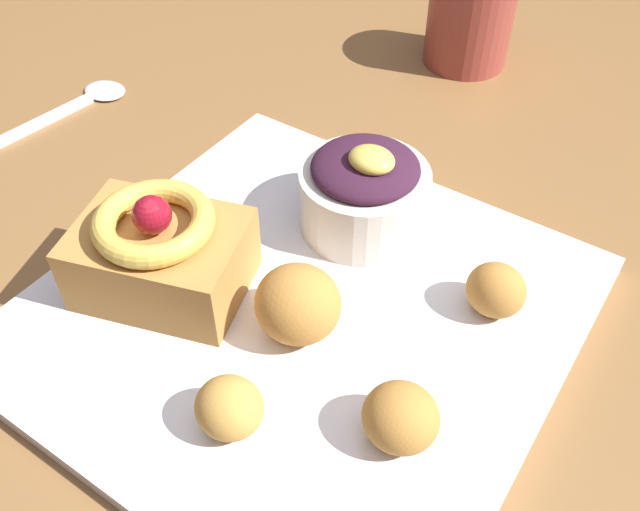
% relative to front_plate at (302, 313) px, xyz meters
% --- Properties ---
extents(dining_table, '(1.43, 1.06, 0.73)m').
position_rel_front_plate_xyz_m(dining_table, '(0.01, 0.11, -0.09)').
color(dining_table, brown).
rests_on(dining_table, ground_plane).
extents(front_plate, '(0.31, 0.31, 0.01)m').
position_rel_front_plate_xyz_m(front_plate, '(0.00, 0.00, 0.00)').
color(front_plate, white).
rests_on(front_plate, dining_table).
extents(cake_slice, '(0.12, 0.10, 0.07)m').
position_rel_front_plate_xyz_m(cake_slice, '(-0.08, -0.03, 0.04)').
color(cake_slice, '#B77F3D').
rests_on(cake_slice, front_plate).
extents(berry_ramekin, '(0.09, 0.09, 0.07)m').
position_rel_front_plate_xyz_m(berry_ramekin, '(-0.01, 0.09, 0.04)').
color(berry_ramekin, silver).
rests_on(berry_ramekin, front_plate).
extents(fritter_front, '(0.04, 0.04, 0.03)m').
position_rel_front_plate_xyz_m(fritter_front, '(0.09, -0.05, 0.02)').
color(fritter_front, '#BC7F38').
rests_on(fritter_front, front_plate).
extents(fritter_middle, '(0.04, 0.04, 0.03)m').
position_rel_front_plate_xyz_m(fritter_middle, '(0.02, -0.09, 0.02)').
color(fritter_middle, gold).
rests_on(fritter_middle, front_plate).
extents(fritter_back, '(0.04, 0.03, 0.03)m').
position_rel_front_plate_xyz_m(fritter_back, '(0.10, 0.06, 0.02)').
color(fritter_back, '#BC7F38').
rests_on(fritter_back, front_plate).
extents(fritter_extra, '(0.05, 0.05, 0.05)m').
position_rel_front_plate_xyz_m(fritter_extra, '(0.01, -0.02, 0.03)').
color(fritter_extra, '#BC7F38').
rests_on(fritter_extra, front_plate).
extents(spoon, '(0.04, 0.13, 0.00)m').
position_rel_front_plate_xyz_m(spoon, '(-0.30, 0.09, -0.00)').
color(spoon, silver).
rests_on(spoon, dining_table).
extents(coffee_mug, '(0.08, 0.08, 0.08)m').
position_rel_front_plate_xyz_m(coffee_mug, '(-0.06, 0.35, 0.03)').
color(coffee_mug, '#993D33').
rests_on(coffee_mug, dining_table).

